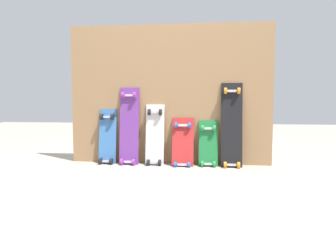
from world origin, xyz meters
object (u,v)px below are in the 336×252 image
(skateboard_purple, at_px, (129,129))
(skateboard_green, at_px, (208,146))
(skateboard_blue, at_px, (107,139))
(skateboard_white, at_px, (155,137))
(skateboard_black, at_px, (232,128))
(skateboard_red, at_px, (183,145))

(skateboard_purple, relative_size, skateboard_green, 1.64)
(skateboard_blue, relative_size, skateboard_white, 0.92)
(skateboard_blue, bearing_deg, skateboard_white, -0.43)
(skateboard_white, relative_size, skateboard_black, 0.76)
(skateboard_red, relative_size, skateboard_black, 0.62)
(skateboard_blue, xyz_separation_m, skateboard_black, (1.37, -0.01, 0.14))
(skateboard_purple, bearing_deg, skateboard_blue, 179.27)
(skateboard_blue, bearing_deg, skateboard_black, -0.54)
(skateboard_blue, height_order, skateboard_red, skateboard_blue)
(skateboard_red, bearing_deg, skateboard_blue, 178.09)
(skateboard_purple, relative_size, skateboard_red, 1.55)
(skateboard_blue, distance_m, skateboard_black, 1.38)
(skateboard_green, bearing_deg, skateboard_blue, 179.59)
(skateboard_red, xyz_separation_m, skateboard_black, (0.52, 0.02, 0.19))
(skateboard_blue, bearing_deg, skateboard_purple, -0.73)
(skateboard_black, bearing_deg, skateboard_white, 179.39)
(skateboard_green, bearing_deg, skateboard_purple, 179.68)
(skateboard_red, height_order, skateboard_green, skateboard_red)
(skateboard_blue, height_order, skateboard_purple, skateboard_purple)
(skateboard_purple, xyz_separation_m, skateboard_red, (0.60, -0.03, -0.17))
(skateboard_green, bearing_deg, skateboard_white, 179.61)
(skateboard_blue, xyz_separation_m, skateboard_white, (0.54, -0.00, 0.03))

